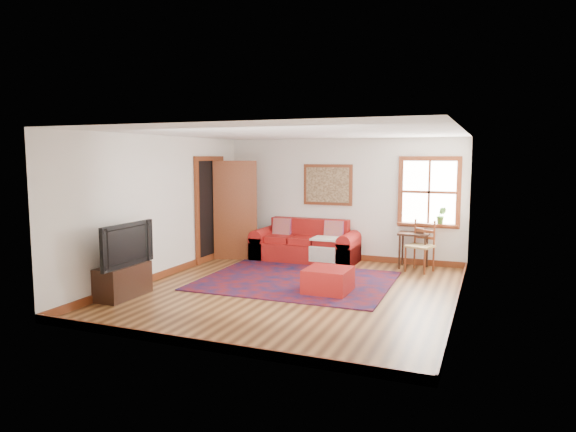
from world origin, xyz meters
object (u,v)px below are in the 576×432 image
at_px(ladder_back_chair, 421,244).
at_px(media_cabinet, 123,281).
at_px(red_leather_sofa, 306,247).
at_px(side_table, 414,239).
at_px(red_ottoman, 328,280).

relative_size(ladder_back_chair, media_cabinet, 1.06).
xyz_separation_m(red_leather_sofa, side_table, (2.17, 0.08, 0.28)).
bearing_deg(red_ottoman, red_leather_sofa, 118.75).
xyz_separation_m(side_table, ladder_back_chair, (0.17, -0.21, -0.05)).
distance_m(red_leather_sofa, media_cabinet, 4.00).
distance_m(red_leather_sofa, ladder_back_chair, 2.35).
xyz_separation_m(red_ottoman, media_cabinet, (-2.83, -1.40, 0.05)).
bearing_deg(red_ottoman, side_table, 68.01).
relative_size(red_ottoman, media_cabinet, 0.76).
height_order(red_ottoman, media_cabinet, media_cabinet).
relative_size(red_ottoman, side_table, 1.00).
bearing_deg(side_table, ladder_back_chair, -50.65).
relative_size(side_table, ladder_back_chair, 0.72).
distance_m(ladder_back_chair, media_cabinet, 5.32).
height_order(red_leather_sofa, media_cabinet, red_leather_sofa).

